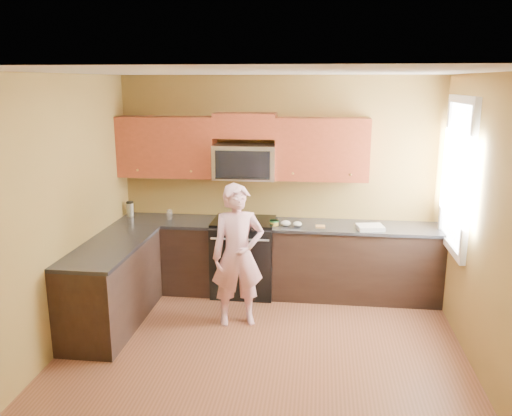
% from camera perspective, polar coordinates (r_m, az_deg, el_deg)
% --- Properties ---
extents(floor, '(4.00, 4.00, 0.00)m').
position_cam_1_polar(floor, '(5.22, 0.43, -16.45)').
color(floor, brown).
rests_on(floor, ground).
extents(ceiling, '(4.00, 4.00, 0.00)m').
position_cam_1_polar(ceiling, '(4.51, 0.49, 14.70)').
color(ceiling, white).
rests_on(ceiling, ground).
extents(wall_back, '(4.00, 0.00, 4.00)m').
position_cam_1_polar(wall_back, '(6.63, 2.47, 2.64)').
color(wall_back, brown).
rests_on(wall_back, ground).
extents(wall_front, '(4.00, 0.00, 4.00)m').
position_cam_1_polar(wall_front, '(2.84, -4.36, -12.98)').
color(wall_front, brown).
rests_on(wall_front, ground).
extents(wall_left, '(0.00, 4.00, 4.00)m').
position_cam_1_polar(wall_left, '(5.30, -21.57, -1.16)').
color(wall_left, brown).
rests_on(wall_left, ground).
extents(wall_right, '(0.00, 4.00, 4.00)m').
position_cam_1_polar(wall_right, '(4.89, 24.47, -2.64)').
color(wall_right, brown).
rests_on(wall_right, ground).
extents(cabinet_back_run, '(4.00, 0.60, 0.88)m').
position_cam_1_polar(cabinet_back_run, '(6.58, 2.17, -5.67)').
color(cabinet_back_run, black).
rests_on(cabinet_back_run, floor).
extents(cabinet_left_run, '(0.60, 1.60, 0.88)m').
position_cam_1_polar(cabinet_left_run, '(5.96, -15.49, -8.29)').
color(cabinet_left_run, black).
rests_on(cabinet_left_run, floor).
extents(countertop_back, '(4.00, 0.62, 0.04)m').
position_cam_1_polar(countertop_back, '(6.43, 2.20, -1.83)').
color(countertop_back, black).
rests_on(countertop_back, cabinet_back_run).
extents(countertop_left, '(0.62, 1.60, 0.04)m').
position_cam_1_polar(countertop_left, '(5.80, -15.69, -4.08)').
color(countertop_left, black).
rests_on(countertop_left, cabinet_left_run).
extents(stove, '(0.76, 0.65, 0.95)m').
position_cam_1_polar(stove, '(6.58, -1.33, -5.32)').
color(stove, black).
rests_on(stove, floor).
extents(microwave, '(0.76, 0.40, 0.42)m').
position_cam_1_polar(microwave, '(6.46, -1.21, 3.25)').
color(microwave, silver).
rests_on(microwave, wall_back).
extents(upper_cab_left, '(1.22, 0.33, 0.75)m').
position_cam_1_polar(upper_cab_left, '(6.70, -9.59, 3.45)').
color(upper_cab_left, maroon).
rests_on(upper_cab_left, wall_back).
extents(upper_cab_right, '(1.12, 0.33, 0.75)m').
position_cam_1_polar(upper_cab_right, '(6.42, 7.17, 3.10)').
color(upper_cab_right, maroon).
rests_on(upper_cab_right, wall_back).
extents(upper_cab_over_mw, '(0.76, 0.33, 0.30)m').
position_cam_1_polar(upper_cab_over_mw, '(6.40, -1.20, 9.04)').
color(upper_cab_over_mw, maroon).
rests_on(upper_cab_over_mw, wall_back).
extents(window, '(0.06, 1.06, 1.66)m').
position_cam_1_polar(window, '(5.95, 21.25, 3.37)').
color(window, white).
rests_on(window, wall_right).
extents(woman, '(0.66, 0.52, 1.57)m').
position_cam_1_polar(woman, '(5.66, -2.00, -5.22)').
color(woman, pink).
rests_on(woman, floor).
extents(frying_pan, '(0.25, 0.43, 0.05)m').
position_cam_1_polar(frying_pan, '(6.19, -0.88, -1.96)').
color(frying_pan, black).
rests_on(frying_pan, stove).
extents(butter_tub, '(0.14, 0.14, 0.08)m').
position_cam_1_polar(butter_tub, '(6.32, 2.01, -1.91)').
color(butter_tub, yellow).
rests_on(butter_tub, countertop_back).
extents(toast_slice, '(0.11, 0.11, 0.01)m').
position_cam_1_polar(toast_slice, '(6.29, 7.06, -2.03)').
color(toast_slice, '#B27F47').
rests_on(toast_slice, countertop_back).
extents(napkin_a, '(0.11, 0.12, 0.06)m').
position_cam_1_polar(napkin_a, '(6.28, 4.56, -1.76)').
color(napkin_a, silver).
rests_on(napkin_a, countertop_back).
extents(napkin_b, '(0.13, 0.14, 0.07)m').
position_cam_1_polar(napkin_b, '(6.29, 3.28, -1.68)').
color(napkin_b, silver).
rests_on(napkin_b, countertop_back).
extents(dish_towel, '(0.34, 0.29, 0.05)m').
position_cam_1_polar(dish_towel, '(6.29, 12.40, -2.09)').
color(dish_towel, white).
rests_on(dish_towel, countertop_back).
extents(travel_mug, '(0.11, 0.11, 0.20)m').
position_cam_1_polar(travel_mug, '(6.93, -13.58, -0.89)').
color(travel_mug, silver).
rests_on(travel_mug, countertop_back).
extents(glass_c, '(0.07, 0.07, 0.12)m').
position_cam_1_polar(glass_c, '(6.68, -9.46, -0.71)').
color(glass_c, silver).
rests_on(glass_c, countertop_back).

